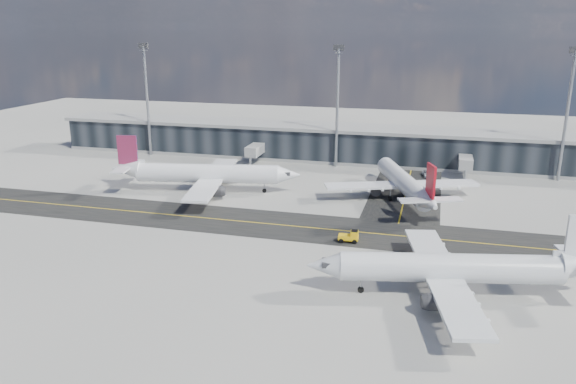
% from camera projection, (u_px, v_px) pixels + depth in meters
% --- Properties ---
extents(ground, '(300.00, 300.00, 0.00)m').
position_uv_depth(ground, '(283.00, 234.00, 92.63)').
color(ground, gray).
rests_on(ground, ground).
extents(taxiway_lanes, '(180.00, 63.00, 0.03)m').
position_uv_depth(taxiway_lanes, '(320.00, 215.00, 101.60)').
color(taxiway_lanes, black).
rests_on(taxiway_lanes, ground).
extents(terminal_concourse, '(152.00, 19.80, 8.80)m').
position_uv_depth(terminal_concourse, '(341.00, 145.00, 142.33)').
color(terminal_concourse, black).
rests_on(terminal_concourse, ground).
extents(floodlight_masts, '(102.50, 0.70, 28.90)m').
position_uv_depth(floodlight_masts, '(337.00, 102.00, 132.66)').
color(floodlight_masts, gray).
rests_on(floodlight_masts, ground).
extents(airliner_af, '(38.94, 33.39, 11.58)m').
position_uv_depth(airliner_af, '(205.00, 174.00, 115.30)').
color(airliner_af, white).
rests_on(airliner_af, ground).
extents(airliner_redtail, '(30.20, 34.94, 10.69)m').
position_uv_depth(airliner_redtail, '(404.00, 183.00, 109.77)').
color(airliner_redtail, white).
rests_on(airliner_redtail, ground).
extents(airliner_near, '(36.81, 31.61, 10.97)m').
position_uv_depth(airliner_near, '(454.00, 268.00, 70.57)').
color(airliner_near, silver).
rests_on(airliner_near, ground).
extents(baggage_tug, '(3.23, 1.79, 1.97)m').
position_uv_depth(baggage_tug, '(350.00, 236.00, 88.75)').
color(baggage_tug, yellow).
rests_on(baggage_tug, ground).
extents(service_van, '(3.08, 5.09, 1.32)m').
position_uv_depth(service_van, '(428.00, 174.00, 127.70)').
color(service_van, white).
rests_on(service_van, ground).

